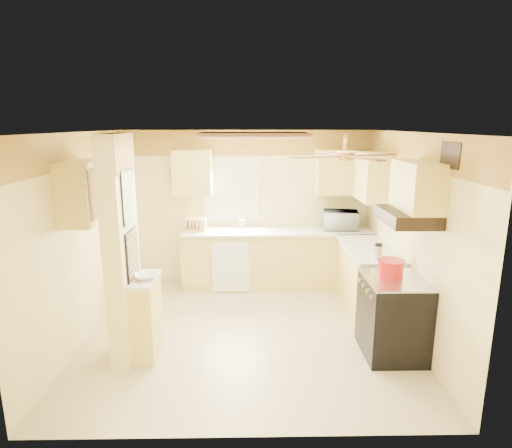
{
  "coord_description": "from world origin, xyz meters",
  "views": [
    {
      "loc": [
        0.03,
        -5.02,
        2.59
      ],
      "look_at": [
        0.13,
        0.35,
        1.33
      ],
      "focal_mm": 30.0,
      "sensor_mm": 36.0,
      "label": 1
    }
  ],
  "objects_px": {
    "stove": "(393,316)",
    "dutch_oven": "(391,268)",
    "microwave": "(341,220)",
    "kettle": "(378,251)",
    "bowl": "(146,276)"
  },
  "relations": [
    {
      "from": "stove",
      "to": "dutch_oven",
      "type": "xyz_separation_m",
      "value": [
        -0.05,
        0.05,
        0.56
      ]
    },
    {
      "from": "dutch_oven",
      "to": "microwave",
      "type": "bearing_deg",
      "value": 93.05
    },
    {
      "from": "stove",
      "to": "dutch_oven",
      "type": "height_order",
      "value": "dutch_oven"
    },
    {
      "from": "microwave",
      "to": "kettle",
      "type": "height_order",
      "value": "microwave"
    },
    {
      "from": "bowl",
      "to": "dutch_oven",
      "type": "distance_m",
      "value": 2.72
    },
    {
      "from": "microwave",
      "to": "bowl",
      "type": "height_order",
      "value": "microwave"
    },
    {
      "from": "dutch_oven",
      "to": "kettle",
      "type": "height_order",
      "value": "kettle"
    },
    {
      "from": "stove",
      "to": "kettle",
      "type": "distance_m",
      "value": 0.87
    },
    {
      "from": "bowl",
      "to": "dutch_oven",
      "type": "xyz_separation_m",
      "value": [
        2.71,
        0.08,
        0.05
      ]
    },
    {
      "from": "stove",
      "to": "microwave",
      "type": "xyz_separation_m",
      "value": [
        -0.16,
        2.19,
        0.63
      ]
    },
    {
      "from": "microwave",
      "to": "dutch_oven",
      "type": "bearing_deg",
      "value": 99.51
    },
    {
      "from": "stove",
      "to": "dutch_oven",
      "type": "relative_size",
      "value": 3.06
    },
    {
      "from": "microwave",
      "to": "stove",
      "type": "bearing_deg",
      "value": 100.7
    },
    {
      "from": "bowl",
      "to": "kettle",
      "type": "height_order",
      "value": "kettle"
    },
    {
      "from": "stove",
      "to": "microwave",
      "type": "relative_size",
      "value": 1.68
    }
  ]
}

